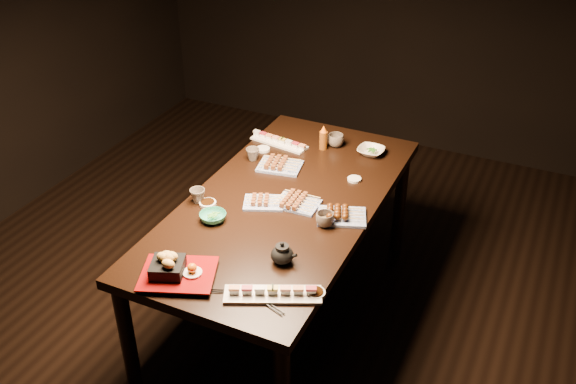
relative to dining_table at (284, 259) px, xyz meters
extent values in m
plane|color=black|center=(-0.14, -0.19, -0.38)|extent=(5.00, 5.00, 0.00)
cube|color=black|center=(0.00, 0.00, 0.00)|extent=(0.99, 1.84, 0.75)
imported|color=#329B77|center=(-0.23, -0.31, 0.40)|extent=(0.13, 0.13, 0.04)
imported|color=#F3E1C7|center=(0.24, 0.65, 0.39)|extent=(0.15, 0.15, 0.04)
imported|color=brown|center=(-0.38, -0.20, 0.41)|extent=(0.10, 0.10, 0.07)
imported|color=brown|center=(0.27, -0.12, 0.41)|extent=(0.10, 0.10, 0.07)
imported|color=brown|center=(-0.34, 0.30, 0.41)|extent=(0.10, 0.10, 0.07)
imported|color=brown|center=(0.02, 0.65, 0.41)|extent=(0.12, 0.12, 0.07)
cylinder|color=brown|center=(-0.03, 0.59, 0.45)|extent=(0.06, 0.06, 0.15)
cylinder|color=white|center=(-0.33, -0.20, 0.38)|extent=(0.11, 0.11, 0.02)
cylinder|color=white|center=(0.25, 0.34, 0.38)|extent=(0.08, 0.08, 0.01)
cylinder|color=white|center=(0.42, -0.59, 0.38)|extent=(0.11, 0.11, 0.01)
cylinder|color=white|center=(-0.34, 0.43, 0.38)|extent=(0.09, 0.09, 0.01)
camera|label=1|loc=(1.17, -2.45, 2.11)|focal=40.00mm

